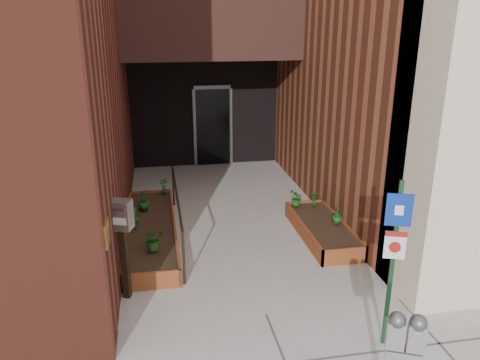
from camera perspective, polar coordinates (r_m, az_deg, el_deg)
ground at (r=6.73m, az=3.20°, el=-16.03°), size 80.00×80.00×0.00m
planter_left at (r=8.87m, az=-10.79°, el=-6.24°), size 0.90×3.60×0.30m
planter_right at (r=8.92m, az=9.97°, el=-6.04°), size 0.80×2.20×0.30m
handrail at (r=8.59m, az=-7.71°, el=-2.47°), size 0.04×3.34×0.90m
parking_meter at (r=4.59m, az=19.41°, el=-18.57°), size 0.34×0.24×1.47m
sign_post at (r=5.80m, az=18.29°, el=-7.90°), size 0.28×0.12×2.16m
payment_dropbox at (r=6.77m, az=-14.21°, el=-5.78°), size 0.36×0.31×1.52m
shrub_left_a at (r=7.77m, az=-10.52°, el=-7.04°), size 0.44×0.44×0.39m
shrub_left_b at (r=8.69m, az=-12.91°, el=-4.43°), size 0.28×0.28×0.36m
shrub_left_c at (r=9.41m, az=-11.73°, el=-2.33°), size 0.32×0.32×0.41m
shrub_left_d at (r=10.18m, az=-9.25°, el=-0.75°), size 0.25×0.25×0.34m
shrub_right_a at (r=8.82m, az=11.78°, el=-4.14°), size 0.19×0.19×0.32m
shrub_right_b at (r=9.51m, az=9.10°, el=-2.25°), size 0.17×0.17×0.32m
shrub_right_c at (r=9.49m, az=6.86°, el=-2.23°), size 0.39×0.39×0.31m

